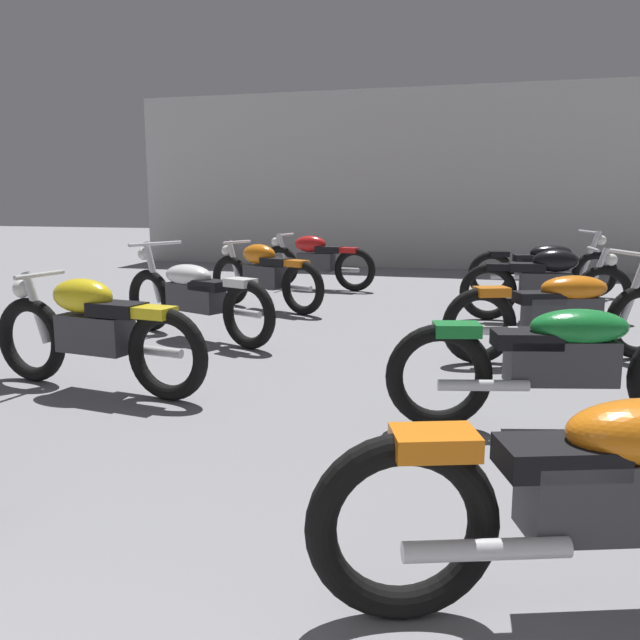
{
  "coord_description": "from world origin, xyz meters",
  "views": [
    {
      "loc": [
        1.35,
        0.62,
        1.44
      ],
      "look_at": [
        0.0,
        5.36,
        0.55
      ],
      "focal_mm": 38.26,
      "sensor_mm": 36.0,
      "label": 1
    }
  ],
  "objects_px": {
    "motorcycle_left_row_2": "(94,330)",
    "motorcycle_right_row_5": "(544,267)",
    "motorcycle_left_row_5": "(316,260)",
    "motorcycle_right_row_1": "(623,489)",
    "motorcycle_right_row_2": "(563,359)",
    "motorcycle_right_row_3": "(563,311)",
    "motorcycle_right_row_4": "(546,283)",
    "motorcycle_left_row_4": "(264,274)",
    "motorcycle_left_row_3": "(195,295)"
  },
  "relations": [
    {
      "from": "motorcycle_right_row_2",
      "to": "motorcycle_right_row_4",
      "type": "bearing_deg",
      "value": 89.21
    },
    {
      "from": "motorcycle_left_row_4",
      "to": "motorcycle_right_row_3",
      "type": "height_order",
      "value": "motorcycle_right_row_3"
    },
    {
      "from": "motorcycle_right_row_4",
      "to": "motorcycle_left_row_2",
      "type": "bearing_deg",
      "value": -130.2
    },
    {
      "from": "motorcycle_left_row_4",
      "to": "motorcycle_right_row_3",
      "type": "bearing_deg",
      "value": -28.91
    },
    {
      "from": "motorcycle_right_row_3",
      "to": "motorcycle_right_row_5",
      "type": "bearing_deg",
      "value": 90.23
    },
    {
      "from": "motorcycle_right_row_1",
      "to": "motorcycle_right_row_2",
      "type": "xyz_separation_m",
      "value": [
        -0.08,
        1.97,
        0.0
      ]
    },
    {
      "from": "motorcycle_left_row_4",
      "to": "motorcycle_right_row_4",
      "type": "height_order",
      "value": "same"
    },
    {
      "from": "motorcycle_left_row_3",
      "to": "motorcycle_right_row_3",
      "type": "height_order",
      "value": "same"
    },
    {
      "from": "motorcycle_right_row_3",
      "to": "motorcycle_right_row_4",
      "type": "xyz_separation_m",
      "value": [
        -0.06,
        2.04,
        0.01
      ]
    },
    {
      "from": "motorcycle_right_row_1",
      "to": "motorcycle_right_row_2",
      "type": "bearing_deg",
      "value": 92.24
    },
    {
      "from": "motorcycle_left_row_3",
      "to": "motorcycle_left_row_4",
      "type": "distance_m",
      "value": 1.96
    },
    {
      "from": "motorcycle_left_row_4",
      "to": "motorcycle_right_row_5",
      "type": "height_order",
      "value": "motorcycle_right_row_5"
    },
    {
      "from": "motorcycle_left_row_4",
      "to": "motorcycle_right_row_2",
      "type": "bearing_deg",
      "value": -48.55
    },
    {
      "from": "motorcycle_left_row_2",
      "to": "motorcycle_right_row_5",
      "type": "xyz_separation_m",
      "value": [
        3.42,
        6.03,
        -0.01
      ]
    },
    {
      "from": "motorcycle_left_row_4",
      "to": "motorcycle_right_row_4",
      "type": "relative_size",
      "value": 0.94
    },
    {
      "from": "motorcycle_left_row_3",
      "to": "motorcycle_right_row_5",
      "type": "bearing_deg",
      "value": 49.0
    },
    {
      "from": "motorcycle_right_row_3",
      "to": "motorcycle_right_row_4",
      "type": "bearing_deg",
      "value": 91.78
    },
    {
      "from": "motorcycle_left_row_2",
      "to": "motorcycle_left_row_4",
      "type": "height_order",
      "value": "same"
    },
    {
      "from": "motorcycle_right_row_3",
      "to": "motorcycle_right_row_4",
      "type": "relative_size",
      "value": 1.04
    },
    {
      "from": "motorcycle_left_row_3",
      "to": "motorcycle_left_row_5",
      "type": "bearing_deg",
      "value": 88.59
    },
    {
      "from": "motorcycle_left_row_4",
      "to": "motorcycle_right_row_5",
      "type": "xyz_separation_m",
      "value": [
        3.53,
        2.12,
        -0.01
      ]
    },
    {
      "from": "motorcycle_left_row_2",
      "to": "motorcycle_right_row_5",
      "type": "height_order",
      "value": "motorcycle_right_row_5"
    },
    {
      "from": "motorcycle_left_row_5",
      "to": "motorcycle_right_row_3",
      "type": "bearing_deg",
      "value": -49.52
    },
    {
      "from": "motorcycle_left_row_3",
      "to": "motorcycle_right_row_2",
      "type": "distance_m",
      "value": 3.94
    },
    {
      "from": "motorcycle_left_row_5",
      "to": "motorcycle_right_row_3",
      "type": "height_order",
      "value": "motorcycle_right_row_3"
    },
    {
      "from": "motorcycle_left_row_4",
      "to": "motorcycle_left_row_5",
      "type": "relative_size",
      "value": 0.94
    },
    {
      "from": "motorcycle_left_row_5",
      "to": "motorcycle_right_row_1",
      "type": "distance_m",
      "value": 8.65
    },
    {
      "from": "motorcycle_right_row_1",
      "to": "motorcycle_left_row_2",
      "type": "bearing_deg",
      "value": 150.25
    },
    {
      "from": "motorcycle_left_row_5",
      "to": "motorcycle_right_row_4",
      "type": "height_order",
      "value": "same"
    },
    {
      "from": "motorcycle_left_row_2",
      "to": "motorcycle_right_row_1",
      "type": "relative_size",
      "value": 0.95
    },
    {
      "from": "motorcycle_right_row_1",
      "to": "motorcycle_right_row_4",
      "type": "distance_m",
      "value": 5.93
    },
    {
      "from": "motorcycle_left_row_2",
      "to": "motorcycle_right_row_4",
      "type": "bearing_deg",
      "value": 49.8
    },
    {
      "from": "motorcycle_right_row_4",
      "to": "motorcycle_right_row_5",
      "type": "relative_size",
      "value": 0.92
    },
    {
      "from": "motorcycle_right_row_3",
      "to": "motorcycle_left_row_5",
      "type": "bearing_deg",
      "value": 130.48
    },
    {
      "from": "motorcycle_right_row_1",
      "to": "motorcycle_right_row_2",
      "type": "relative_size",
      "value": 0.98
    },
    {
      "from": "motorcycle_right_row_4",
      "to": "motorcycle_right_row_5",
      "type": "bearing_deg",
      "value": 88.67
    },
    {
      "from": "motorcycle_left_row_5",
      "to": "motorcycle_right_row_1",
      "type": "relative_size",
      "value": 0.95
    },
    {
      "from": "motorcycle_left_row_3",
      "to": "motorcycle_left_row_4",
      "type": "relative_size",
      "value": 1.11
    },
    {
      "from": "motorcycle_right_row_4",
      "to": "motorcycle_right_row_5",
      "type": "distance_m",
      "value": 2.04
    },
    {
      "from": "motorcycle_left_row_3",
      "to": "motorcycle_right_row_1",
      "type": "distance_m",
      "value": 5.24
    },
    {
      "from": "motorcycle_left_row_5",
      "to": "motorcycle_right_row_3",
      "type": "relative_size",
      "value": 0.96
    },
    {
      "from": "motorcycle_right_row_2",
      "to": "motorcycle_right_row_4",
      "type": "distance_m",
      "value": 3.96
    },
    {
      "from": "motorcycle_left_row_5",
      "to": "motorcycle_right_row_4",
      "type": "xyz_separation_m",
      "value": [
        3.4,
        -2.02,
        0.0
      ]
    },
    {
      "from": "motorcycle_left_row_5",
      "to": "motorcycle_right_row_5",
      "type": "height_order",
      "value": "motorcycle_right_row_5"
    },
    {
      "from": "motorcycle_left_row_5",
      "to": "motorcycle_right_row_1",
      "type": "height_order",
      "value": "motorcycle_right_row_1"
    },
    {
      "from": "motorcycle_left_row_2",
      "to": "motorcycle_right_row_3",
      "type": "bearing_deg",
      "value": 29.54
    },
    {
      "from": "motorcycle_left_row_2",
      "to": "motorcycle_right_row_5",
      "type": "distance_m",
      "value": 6.93
    },
    {
      "from": "motorcycle_right_row_2",
      "to": "motorcycle_right_row_4",
      "type": "xyz_separation_m",
      "value": [
        0.05,
        3.96,
        0.01
      ]
    },
    {
      "from": "motorcycle_left_row_2",
      "to": "motorcycle_right_row_1",
      "type": "xyz_separation_m",
      "value": [
        3.4,
        -1.94,
        -0.01
      ]
    },
    {
      "from": "motorcycle_left_row_4",
      "to": "motorcycle_right_row_3",
      "type": "xyz_separation_m",
      "value": [
        3.54,
        -1.96,
        -0.01
      ]
    }
  ]
}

